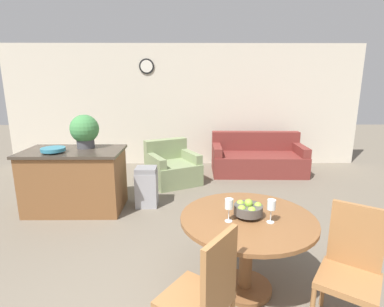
{
  "coord_description": "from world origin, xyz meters",
  "views": [
    {
      "loc": [
        0.14,
        -1.37,
        1.89
      ],
      "look_at": [
        0.17,
        2.59,
        0.93
      ],
      "focal_mm": 28.0,
      "sensor_mm": 36.0,
      "label": 1
    }
  ],
  "objects_px": {
    "kitchen_island": "(75,180)",
    "potted_plant": "(85,130)",
    "fruit_bowl": "(248,209)",
    "dining_chair_near_right": "(351,265)",
    "couch": "(257,159)",
    "dining_chair_near_left": "(205,293)",
    "wine_glass_right": "(271,206)",
    "trash_bin": "(147,187)",
    "teal_bowl": "(53,150)",
    "armchair": "(172,168)",
    "dining_table": "(247,234)",
    "wine_glass_left": "(229,205)"
  },
  "relations": [
    {
      "from": "dining_chair_near_left",
      "to": "teal_bowl",
      "type": "height_order",
      "value": "teal_bowl"
    },
    {
      "from": "wine_glass_right",
      "to": "fruit_bowl",
      "type": "bearing_deg",
      "value": 147.11
    },
    {
      "from": "armchair",
      "to": "couch",
      "type": "bearing_deg",
      "value": -7.68
    },
    {
      "from": "dining_table",
      "to": "wine_glass_right",
      "type": "relative_size",
      "value": 5.83
    },
    {
      "from": "fruit_bowl",
      "to": "trash_bin",
      "type": "height_order",
      "value": "fruit_bowl"
    },
    {
      "from": "potted_plant",
      "to": "trash_bin",
      "type": "distance_m",
      "value": 1.25
    },
    {
      "from": "kitchen_island",
      "to": "potted_plant",
      "type": "distance_m",
      "value": 0.75
    },
    {
      "from": "dining_chair_near_left",
      "to": "armchair",
      "type": "distance_m",
      "value": 3.83
    },
    {
      "from": "fruit_bowl",
      "to": "wine_glass_right",
      "type": "relative_size",
      "value": 1.23
    },
    {
      "from": "teal_bowl",
      "to": "potted_plant",
      "type": "xyz_separation_m",
      "value": [
        0.34,
        0.33,
        0.22
      ]
    },
    {
      "from": "kitchen_island",
      "to": "couch",
      "type": "height_order",
      "value": "kitchen_island"
    },
    {
      "from": "dining_chair_near_right",
      "to": "fruit_bowl",
      "type": "distance_m",
      "value": 0.87
    },
    {
      "from": "trash_bin",
      "to": "couch",
      "type": "bearing_deg",
      "value": 39.8
    },
    {
      "from": "fruit_bowl",
      "to": "trash_bin",
      "type": "relative_size",
      "value": 0.41
    },
    {
      "from": "potted_plant",
      "to": "trash_bin",
      "type": "xyz_separation_m",
      "value": [
        0.89,
        -0.03,
        -0.88
      ]
    },
    {
      "from": "fruit_bowl",
      "to": "couch",
      "type": "bearing_deg",
      "value": 75.94
    },
    {
      "from": "dining_chair_near_right",
      "to": "potted_plant",
      "type": "xyz_separation_m",
      "value": [
        -2.78,
        2.4,
        0.65
      ]
    },
    {
      "from": "dining_chair_near_left",
      "to": "fruit_bowl",
      "type": "height_order",
      "value": "dining_chair_near_left"
    },
    {
      "from": "dining_chair_near_left",
      "to": "trash_bin",
      "type": "height_order",
      "value": "dining_chair_near_left"
    },
    {
      "from": "fruit_bowl",
      "to": "potted_plant",
      "type": "distance_m",
      "value": 2.89
    },
    {
      "from": "couch",
      "to": "wine_glass_right",
      "type": "bearing_deg",
      "value": -99.87
    },
    {
      "from": "kitchen_island",
      "to": "armchair",
      "type": "bearing_deg",
      "value": 42.72
    },
    {
      "from": "wine_glass_left",
      "to": "dining_chair_near_right",
      "type": "bearing_deg",
      "value": -20.09
    },
    {
      "from": "fruit_bowl",
      "to": "armchair",
      "type": "distance_m",
      "value": 3.24
    },
    {
      "from": "wine_glass_right",
      "to": "kitchen_island",
      "type": "distance_m",
      "value": 3.09
    },
    {
      "from": "dining_table",
      "to": "trash_bin",
      "type": "bearing_deg",
      "value": 121.0
    },
    {
      "from": "wine_glass_left",
      "to": "dining_table",
      "type": "bearing_deg",
      "value": 25.3
    },
    {
      "from": "fruit_bowl",
      "to": "kitchen_island",
      "type": "bearing_deg",
      "value": 140.44
    },
    {
      "from": "wine_glass_left",
      "to": "couch",
      "type": "height_order",
      "value": "wine_glass_left"
    },
    {
      "from": "dining_table",
      "to": "potted_plant",
      "type": "xyz_separation_m",
      "value": [
        -2.07,
        1.98,
        0.62
      ]
    },
    {
      "from": "kitchen_island",
      "to": "armchair",
      "type": "relative_size",
      "value": 1.22
    },
    {
      "from": "dining_chair_near_left",
      "to": "dining_chair_near_right",
      "type": "xyz_separation_m",
      "value": [
        1.13,
        0.3,
        0.0
      ]
    },
    {
      "from": "dining_chair_near_right",
      "to": "couch",
      "type": "bearing_deg",
      "value": -57.39
    },
    {
      "from": "wine_glass_left",
      "to": "teal_bowl",
      "type": "relative_size",
      "value": 0.62
    },
    {
      "from": "dining_chair_near_left",
      "to": "fruit_bowl",
      "type": "relative_size",
      "value": 3.89
    },
    {
      "from": "kitchen_island",
      "to": "potted_plant",
      "type": "bearing_deg",
      "value": 48.13
    },
    {
      "from": "dining_table",
      "to": "trash_bin",
      "type": "distance_m",
      "value": 2.3
    },
    {
      "from": "dining_chair_near_left",
      "to": "wine_glass_right",
      "type": "bearing_deg",
      "value": -8.23
    },
    {
      "from": "armchair",
      "to": "fruit_bowl",
      "type": "bearing_deg",
      "value": -101.75
    },
    {
      "from": "fruit_bowl",
      "to": "potted_plant",
      "type": "bearing_deg",
      "value": 136.17
    },
    {
      "from": "fruit_bowl",
      "to": "kitchen_island",
      "type": "distance_m",
      "value": 2.88
    },
    {
      "from": "dining_chair_near_left",
      "to": "teal_bowl",
      "type": "bearing_deg",
      "value": 75.56
    },
    {
      "from": "armchair",
      "to": "trash_bin",
      "type": "bearing_deg",
      "value": -133.36
    },
    {
      "from": "couch",
      "to": "dining_table",
      "type": "bearing_deg",
      "value": -102.67
    },
    {
      "from": "dining_chair_near_left",
      "to": "wine_glass_left",
      "type": "xyz_separation_m",
      "value": [
        0.23,
        0.63,
        0.35
      ]
    },
    {
      "from": "trash_bin",
      "to": "dining_chair_near_left",
      "type": "bearing_deg",
      "value": -74.12
    },
    {
      "from": "dining_chair_near_left",
      "to": "kitchen_island",
      "type": "xyz_separation_m",
      "value": [
        -1.79,
        2.54,
        -0.07
      ]
    },
    {
      "from": "wine_glass_left",
      "to": "trash_bin",
      "type": "height_order",
      "value": "wine_glass_left"
    },
    {
      "from": "dining_chair_near_left",
      "to": "wine_glass_right",
      "type": "xyz_separation_m",
      "value": [
        0.58,
        0.61,
        0.35
      ]
    },
    {
      "from": "trash_bin",
      "to": "couch",
      "type": "distance_m",
      "value": 2.74
    }
  ]
}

